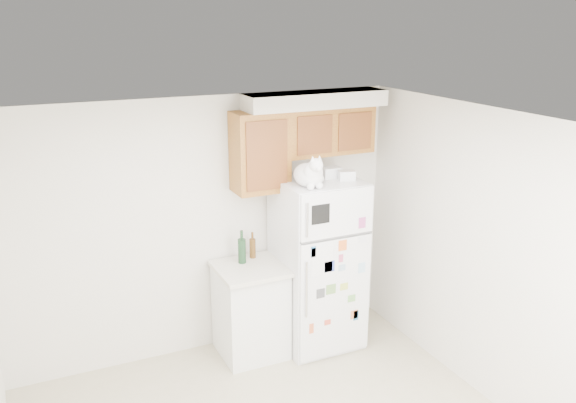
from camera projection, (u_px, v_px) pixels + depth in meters
room_shell at (297, 244)px, 4.21m from camera, size 3.84×4.04×2.52m
refrigerator at (318, 263)px, 5.99m from camera, size 0.76×0.78×1.70m
base_counter at (251, 310)px, 5.89m from camera, size 0.64×0.64×0.92m
cat at (310, 174)px, 5.48m from camera, size 0.31×0.45×0.32m
storage_box_back at (331, 172)px, 5.82m from camera, size 0.18×0.14×0.10m
storage_box_front at (347, 175)px, 5.73m from camera, size 0.17×0.15×0.09m
bottle_green at (242, 247)px, 5.78m from camera, size 0.08×0.08×0.33m
bottle_amber at (253, 245)px, 5.91m from camera, size 0.06×0.06×0.26m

